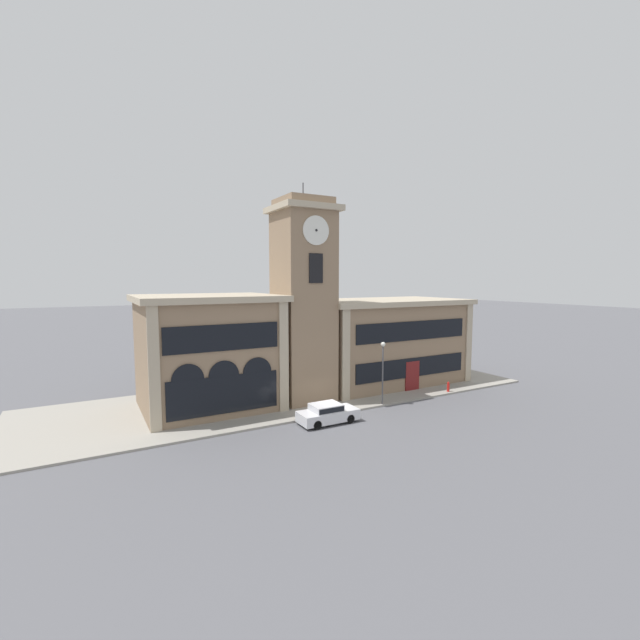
# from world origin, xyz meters

# --- Properties ---
(ground_plane) EXTENTS (300.00, 300.00, 0.00)m
(ground_plane) POSITION_xyz_m (0.00, 0.00, 0.00)
(ground_plane) COLOR #56565B
(sidewalk_kerb) EXTENTS (41.68, 12.39, 0.15)m
(sidewalk_kerb) POSITION_xyz_m (0.00, 6.20, 0.07)
(sidewalk_kerb) COLOR gray
(sidewalk_kerb) RESTS_ON ground_plane
(clock_tower) EXTENTS (4.78, 4.78, 17.27)m
(clock_tower) POSITION_xyz_m (0.00, 4.43, 8.09)
(clock_tower) COLOR #897056
(clock_tower) RESTS_ON ground_plane
(town_hall_left_wing) EXTENTS (10.31, 8.69, 8.65)m
(town_hall_left_wing) POSITION_xyz_m (-7.14, 6.36, 4.35)
(town_hall_left_wing) COLOR #897056
(town_hall_left_wing) RESTS_ON ground_plane
(town_hall_right_wing) EXTENTS (15.20, 8.69, 7.94)m
(town_hall_right_wing) POSITION_xyz_m (9.59, 6.37, 3.99)
(town_hall_right_wing) COLOR #897056
(town_hall_right_wing) RESTS_ON ground_plane
(parked_car_near) EXTENTS (4.17, 1.83, 1.34)m
(parked_car_near) POSITION_xyz_m (-1.01, -1.10, 0.70)
(parked_car_near) COLOR silver
(parked_car_near) RESTS_ON ground_plane
(street_lamp) EXTENTS (0.36, 0.36, 4.86)m
(street_lamp) POSITION_xyz_m (4.77, 0.30, 3.42)
(street_lamp) COLOR #4C4C51
(street_lamp) RESTS_ON sidewalk_kerb
(fire_hydrant) EXTENTS (0.22, 0.22, 0.87)m
(fire_hydrant) POSITION_xyz_m (11.95, 0.40, 0.57)
(fire_hydrant) COLOR red
(fire_hydrant) RESTS_ON sidewalk_kerb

